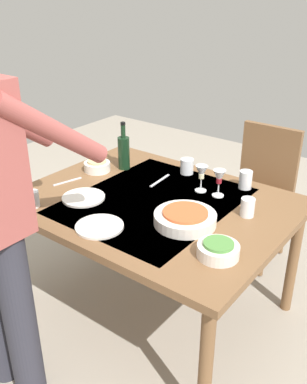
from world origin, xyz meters
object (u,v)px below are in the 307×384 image
object	(u,v)px
wine_glass_right	(219,178)
dinner_plate_far	(99,226)
water_cup_far_left	(248,207)
dinner_plate_near	(83,197)
wine_glass_left	(201,174)
wine_bottle	(124,152)
side_bowl_bread	(97,166)
serving_bowl_pasta	(185,218)
water_cup_far_right	(246,180)
water_cup_near_right	(33,199)
water_cup_near_left	(187,166)
dining_table	(154,212)
chair_near	(261,185)
side_bowl_salad	(218,250)

from	to	relation	value
wine_glass_right	dinner_plate_far	bearing A→B (deg)	66.44
water_cup_far_left	dinner_plate_near	bearing A→B (deg)	24.67
wine_glass_left	wine_bottle	bearing A→B (deg)	0.95
dinner_plate_near	side_bowl_bread	bearing A→B (deg)	-57.18
wine_glass_left	serving_bowl_pasta	distance (m)	0.39
dinner_plate_far	water_cup_far_right	bearing A→B (deg)	-113.11
water_cup_far_right	side_bowl_bread	world-z (taller)	water_cup_far_right
water_cup_near_right	serving_bowl_pasta	distance (m)	0.79
wine_bottle	water_cup_near_left	bearing A→B (deg)	-154.36
wine_bottle	water_cup_far_right	distance (m)	0.76
side_bowl_bread	wine_glass_left	bearing A→B (deg)	-168.03
wine_glass_left	serving_bowl_pasta	world-z (taller)	wine_glass_left
water_cup_near_left	water_cup_far_left	world-z (taller)	water_cup_far_left
water_cup_far_right	side_bowl_bread	bearing A→B (deg)	21.15
wine_glass_right	dinner_plate_far	distance (m)	0.70
wine_glass_left	dining_table	bearing A→B (deg)	61.27
wine_bottle	dinner_plate_far	size ratio (longest dim) A/B	1.29
wine_glass_right	side_bowl_bread	size ratio (longest dim) A/B	0.94
chair_near	wine_glass_right	size ratio (longest dim) A/B	6.03
water_cup_far_right	water_cup_far_left	bearing A→B (deg)	118.28
water_cup_far_left	water_cup_far_right	world-z (taller)	water_cup_far_right
wine_glass_right	serving_bowl_pasta	distance (m)	0.37
water_cup_far_left	water_cup_near_right	bearing A→B (deg)	32.18
dining_table	serving_bowl_pasta	distance (m)	0.31
dinner_plate_far	dinner_plate_near	bearing A→B (deg)	-31.21
chair_near	side_bowl_salad	size ratio (longest dim) A/B	5.06
side_bowl_salad	dinner_plate_near	distance (m)	0.84
side_bowl_salad	water_cup_near_left	bearing A→B (deg)	-48.15
side_bowl_salad	dinner_plate_far	xyz separation A→B (m)	(0.56, 0.13, -0.03)
wine_glass_right	dinner_plate_far	xyz separation A→B (m)	(0.28, 0.63, -0.10)
water_cup_near_left	side_bowl_bread	xyz separation A→B (m)	(0.46, 0.30, -0.01)
dining_table	water_cup_near_right	xyz separation A→B (m)	(0.45, 0.43, 0.11)
side_bowl_salad	water_cup_far_left	bearing A→B (deg)	-81.13
dining_table	water_cup_near_left	size ratio (longest dim) A/B	15.35
wine_glass_right	dinner_plate_near	xyz separation A→B (m)	(0.56, 0.46, -0.10)
dining_table	dinner_plate_far	world-z (taller)	dinner_plate_far
water_cup_far_right	side_bowl_bread	distance (m)	0.89
water_cup_far_left	serving_bowl_pasta	bearing A→B (deg)	52.02
water_cup_far_left	dinner_plate_far	distance (m)	0.73
serving_bowl_pasta	water_cup_far_left	bearing A→B (deg)	-127.98
water_cup_far_right	side_bowl_salad	distance (m)	0.72
wine_glass_left	wine_glass_right	xyz separation A→B (m)	(-0.11, -0.00, 0.00)
water_cup_near_left	side_bowl_bread	bearing A→B (deg)	33.14
water_cup_near_right	serving_bowl_pasta	world-z (taller)	water_cup_near_right
dining_table	water_cup_far_left	bearing A→B (deg)	-162.27
side_bowl_bread	water_cup_near_left	bearing A→B (deg)	-146.86
dining_table	side_bowl_salad	size ratio (longest dim) A/B	7.82
side_bowl_salad	dinner_plate_near	size ratio (longest dim) A/B	0.78
chair_near	dinner_plate_far	world-z (taller)	chair_near
water_cup_far_right	side_bowl_bread	xyz separation A→B (m)	(0.83, 0.32, -0.02)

